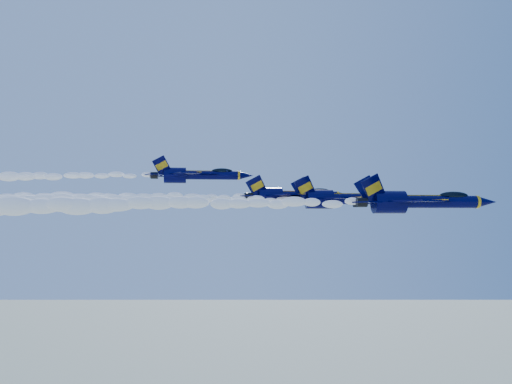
{
  "coord_description": "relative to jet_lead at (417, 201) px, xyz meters",
  "views": [
    {
      "loc": [
        -13.48,
        -87.72,
        149.96
      ],
      "look_at": [
        -3.84,
        -1.01,
        153.4
      ],
      "focal_mm": 40.0,
      "sensor_mm": 36.0,
      "label": 1
    }
  ],
  "objects": [
    {
      "name": "smoke_trail_jet_lead",
      "position": [
        -35.97,
        0.0,
        -0.52
      ],
      "size": [
        55.0,
        2.68,
        2.42
      ],
      "primitive_type": "ellipsoid",
      "color": "white"
    },
    {
      "name": "jet_second",
      "position": [
        -6.93,
        12.04,
        0.68
      ],
      "size": [
        19.07,
        15.64,
        7.09
      ],
      "color": "#020134"
    },
    {
      "name": "jet_fourth",
      "position": [
        -29.54,
        24.68,
        5.04
      ],
      "size": [
        17.56,
        14.41,
        6.53
      ],
      "color": "#020134"
    },
    {
      "name": "jet_third",
      "position": [
        -14.32,
        15.74,
        1.24
      ],
      "size": [
        17.48,
        14.34,
        6.5
      ],
      "color": "#020134"
    },
    {
      "name": "smoke_trail_jet_third",
      "position": [
        -49.28,
        15.74,
        0.74
      ],
      "size": [
        55.0,
        2.37,
        2.13
      ],
      "primitive_type": "ellipsoid",
      "color": "white"
    },
    {
      "name": "jet_lead",
      "position": [
        0.0,
        0.0,
        0.0
      ],
      "size": [
        19.82,
        16.26,
        7.36
      ],
      "color": "#020134"
    },
    {
      "name": "smoke_trail_jet_second",
      "position": [
        -42.58,
        12.04,
        0.17
      ],
      "size": [
        55.0,
        2.58,
        2.32
      ],
      "primitive_type": "ellipsoid",
      "color": "white"
    }
  ]
}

